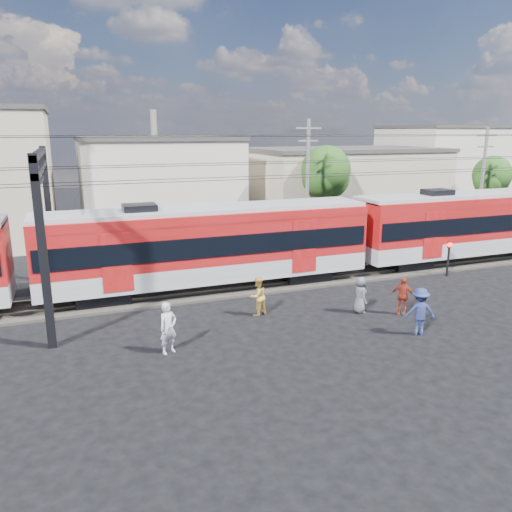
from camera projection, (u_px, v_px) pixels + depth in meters
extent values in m
plane|color=black|center=(339.00, 344.00, 18.60)|extent=(120.00, 120.00, 0.00)
cube|color=#2D2823|center=(261.00, 283.00, 25.85)|extent=(70.00, 3.40, 0.12)
cube|color=#59544C|center=(267.00, 285.00, 25.14)|extent=(70.00, 0.12, 0.12)
cube|color=#59544C|center=(256.00, 277.00, 26.50)|extent=(70.00, 0.12, 0.12)
cube|color=black|center=(102.00, 295.00, 23.07)|extent=(2.40, 2.20, 0.70)
cube|color=black|center=(302.00, 273.00, 26.57)|extent=(2.40, 2.20, 0.70)
cube|color=#989AA0|center=(209.00, 268.00, 24.63)|extent=(16.00, 3.00, 0.90)
cube|color=maroon|center=(208.00, 235.00, 24.22)|extent=(16.00, 3.00, 2.40)
cube|color=black|center=(208.00, 240.00, 24.29)|extent=(15.68, 3.08, 0.95)
cube|color=#989AA0|center=(208.00, 210.00, 23.92)|extent=(16.00, 2.60, 0.25)
cube|color=black|center=(404.00, 262.00, 28.82)|extent=(2.40, 2.20, 0.70)
cube|color=#989AA0|center=(475.00, 242.00, 30.38)|extent=(16.00, 3.00, 0.90)
cube|color=maroon|center=(478.00, 215.00, 29.98)|extent=(16.00, 3.00, 2.40)
cube|color=black|center=(478.00, 219.00, 30.04)|extent=(15.68, 3.08, 0.95)
cube|color=#989AA0|center=(481.00, 194.00, 29.67)|extent=(16.00, 2.60, 0.25)
cube|color=black|center=(43.00, 255.00, 17.50)|extent=(0.30, 0.30, 7.00)
cube|color=black|center=(49.00, 215.00, 25.67)|extent=(0.30, 0.30, 7.00)
cube|color=black|center=(39.00, 154.00, 20.78)|extent=(0.25, 9.30, 0.25)
cube|color=black|center=(40.00, 168.00, 20.93)|extent=(0.25, 9.30, 0.25)
cylinder|color=black|center=(267.00, 179.00, 23.89)|extent=(70.00, 0.03, 0.03)
cylinder|color=black|center=(257.00, 176.00, 25.16)|extent=(70.00, 0.03, 0.03)
cylinder|color=black|center=(267.00, 164.00, 23.72)|extent=(70.00, 0.03, 0.03)
cylinder|color=black|center=(257.00, 162.00, 24.99)|extent=(70.00, 0.03, 0.03)
cylinder|color=black|center=(292.00, 136.00, 20.86)|extent=(70.00, 0.03, 0.03)
cylinder|color=black|center=(239.00, 135.00, 27.21)|extent=(70.00, 0.03, 0.03)
cube|color=beige|center=(157.00, 183.00, 41.57)|extent=(12.00, 12.00, 7.00)
cube|color=#3F3D3A|center=(154.00, 138.00, 40.68)|extent=(12.24, 12.24, 0.30)
cube|color=#BBAA8F|center=(343.00, 185.00, 44.44)|extent=(16.00, 10.00, 6.00)
cube|color=#3F3D3A|center=(344.00, 149.00, 43.68)|extent=(16.32, 10.20, 0.30)
cube|color=beige|center=(440.00, 167.00, 52.62)|extent=(10.00, 10.00, 8.00)
cube|color=#3F3D3A|center=(443.00, 127.00, 51.61)|extent=(10.20, 10.20, 0.30)
cylinder|color=slate|center=(307.00, 185.00, 33.23)|extent=(0.24, 0.24, 8.50)
cube|color=slate|center=(309.00, 128.00, 32.34)|extent=(1.80, 0.12, 0.12)
cube|color=slate|center=(308.00, 141.00, 32.54)|extent=(1.40, 0.12, 0.12)
cylinder|color=slate|center=(482.00, 182.00, 37.18)|extent=(0.24, 0.24, 8.00)
cube|color=slate|center=(487.00, 135.00, 36.35)|extent=(1.80, 0.12, 0.12)
cube|color=slate|center=(486.00, 147.00, 36.55)|extent=(1.40, 0.12, 0.12)
cylinder|color=#382619|center=(325.00, 210.00, 37.54)|extent=(0.36, 0.36, 3.92)
sphere|color=#1D4714|center=(326.00, 170.00, 36.82)|extent=(3.64, 3.64, 3.64)
sphere|color=#1D4714|center=(331.00, 179.00, 37.47)|extent=(2.80, 2.80, 2.80)
cylinder|color=#382619|center=(489.00, 205.00, 41.84)|extent=(0.36, 0.36, 3.36)
sphere|color=#1D4714|center=(492.00, 175.00, 41.22)|extent=(3.12, 3.12, 3.12)
sphere|color=#1D4714|center=(494.00, 182.00, 41.85)|extent=(2.40, 2.40, 2.40)
imported|color=beige|center=(168.00, 328.00, 17.67)|extent=(0.81, 0.68, 1.88)
imported|color=gold|center=(258.00, 296.00, 21.33)|extent=(1.00, 0.90, 1.70)
imported|color=navy|center=(420.00, 311.00, 19.26)|extent=(1.38, 1.06, 1.89)
imported|color=#9B2E1C|center=(402.00, 296.00, 21.42)|extent=(1.00, 0.96, 1.67)
imported|color=#55545A|center=(360.00, 295.00, 21.65)|extent=(0.55, 0.81, 1.62)
cylinder|color=black|center=(448.00, 260.00, 27.08)|extent=(0.12, 0.12, 1.81)
sphere|color=#FF140C|center=(450.00, 245.00, 26.87)|extent=(0.28, 0.28, 0.28)
cube|color=black|center=(450.00, 245.00, 26.87)|extent=(0.25, 0.06, 0.35)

